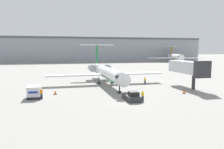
{
  "coord_description": "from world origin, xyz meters",
  "views": [
    {
      "loc": [
        -10.99,
        -32.8,
        8.39
      ],
      "look_at": [
        0.0,
        13.39,
        2.94
      ],
      "focal_mm": 35.0,
      "sensor_mm": 36.0,
      "label": 1
    }
  ],
  "objects_px": {
    "worker_near_tug": "(143,95)",
    "jet_bridge": "(188,68)",
    "traffic_cone_left": "(55,92)",
    "luggage_cart": "(34,92)",
    "worker_by_wing": "(145,80)",
    "airplane_main": "(106,72)",
    "airplane_parked_far_left": "(175,57)",
    "worker_on_apron": "(41,93)",
    "pushback_tug": "(132,97)",
    "traffic_cone_right": "(184,91)"
  },
  "relations": [
    {
      "from": "luggage_cart",
      "to": "airplane_parked_far_left",
      "type": "height_order",
      "value": "airplane_parked_far_left"
    },
    {
      "from": "luggage_cart",
      "to": "worker_on_apron",
      "type": "height_order",
      "value": "luggage_cart"
    },
    {
      "from": "luggage_cart",
      "to": "jet_bridge",
      "type": "xyz_separation_m",
      "value": [
        31.72,
        3.08,
        3.38
      ]
    },
    {
      "from": "worker_near_tug",
      "to": "traffic_cone_right",
      "type": "distance_m",
      "value": 10.74
    },
    {
      "from": "jet_bridge",
      "to": "worker_near_tug",
      "type": "bearing_deg",
      "value": -146.39
    },
    {
      "from": "worker_on_apron",
      "to": "airplane_parked_far_left",
      "type": "relative_size",
      "value": 0.05
    },
    {
      "from": "worker_by_wing",
      "to": "traffic_cone_right",
      "type": "distance_m",
      "value": 12.85
    },
    {
      "from": "airplane_main",
      "to": "worker_on_apron",
      "type": "xyz_separation_m",
      "value": [
        -14.02,
        -13.83,
        -2.03
      ]
    },
    {
      "from": "worker_near_tug",
      "to": "worker_on_apron",
      "type": "height_order",
      "value": "worker_on_apron"
    },
    {
      "from": "luggage_cart",
      "to": "airplane_parked_far_left",
      "type": "relative_size",
      "value": 0.09
    },
    {
      "from": "pushback_tug",
      "to": "traffic_cone_right",
      "type": "xyz_separation_m",
      "value": [
        11.61,
        3.15,
        -0.2
      ]
    },
    {
      "from": "luggage_cart",
      "to": "worker_by_wing",
      "type": "bearing_deg",
      "value": 22.26
    },
    {
      "from": "worker_on_apron",
      "to": "traffic_cone_left",
      "type": "xyz_separation_m",
      "value": [
        2.18,
        3.49,
        -0.59
      ]
    },
    {
      "from": "traffic_cone_right",
      "to": "worker_near_tug",
      "type": "bearing_deg",
      "value": -158.68
    },
    {
      "from": "jet_bridge",
      "to": "traffic_cone_left",
      "type": "bearing_deg",
      "value": -178.5
    },
    {
      "from": "jet_bridge",
      "to": "worker_by_wing",
      "type": "bearing_deg",
      "value": 135.66
    },
    {
      "from": "traffic_cone_left",
      "to": "jet_bridge",
      "type": "bearing_deg",
      "value": 1.5
    },
    {
      "from": "worker_by_wing",
      "to": "airplane_parked_far_left",
      "type": "distance_m",
      "value": 95.62
    },
    {
      "from": "luggage_cart",
      "to": "worker_on_apron",
      "type": "xyz_separation_m",
      "value": [
        1.28,
        -1.15,
        -0.08
      ]
    },
    {
      "from": "worker_by_wing",
      "to": "jet_bridge",
      "type": "bearing_deg",
      "value": -44.34
    },
    {
      "from": "luggage_cart",
      "to": "traffic_cone_left",
      "type": "relative_size",
      "value": 3.87
    },
    {
      "from": "traffic_cone_left",
      "to": "jet_bridge",
      "type": "distance_m",
      "value": 28.55
    },
    {
      "from": "worker_on_apron",
      "to": "airplane_parked_far_left",
      "type": "distance_m",
      "value": 118.6
    },
    {
      "from": "traffic_cone_left",
      "to": "pushback_tug",
      "type": "bearing_deg",
      "value": -32.41
    },
    {
      "from": "pushback_tug",
      "to": "luggage_cart",
      "type": "bearing_deg",
      "value": 160.71
    },
    {
      "from": "airplane_main",
      "to": "jet_bridge",
      "type": "relative_size",
      "value": 2.4
    },
    {
      "from": "pushback_tug",
      "to": "worker_near_tug",
      "type": "height_order",
      "value": "worker_near_tug"
    },
    {
      "from": "airplane_main",
      "to": "airplane_parked_far_left",
      "type": "bearing_deg",
      "value": 50.93
    },
    {
      "from": "luggage_cart",
      "to": "worker_near_tug",
      "type": "bearing_deg",
      "value": -19.82
    },
    {
      "from": "worker_near_tug",
      "to": "worker_on_apron",
      "type": "relative_size",
      "value": 0.92
    },
    {
      "from": "luggage_cart",
      "to": "worker_near_tug",
      "type": "height_order",
      "value": "luggage_cart"
    },
    {
      "from": "airplane_main",
      "to": "airplane_parked_far_left",
      "type": "distance_m",
      "value": 98.98
    },
    {
      "from": "worker_near_tug",
      "to": "jet_bridge",
      "type": "height_order",
      "value": "jet_bridge"
    },
    {
      "from": "luggage_cart",
      "to": "jet_bridge",
      "type": "height_order",
      "value": "jet_bridge"
    },
    {
      "from": "airplane_main",
      "to": "worker_by_wing",
      "type": "relative_size",
      "value": 16.16
    },
    {
      "from": "pushback_tug",
      "to": "jet_bridge",
      "type": "xyz_separation_m",
      "value": [
        15.77,
        8.66,
        3.85
      ]
    },
    {
      "from": "luggage_cart",
      "to": "traffic_cone_right",
      "type": "distance_m",
      "value": 27.67
    },
    {
      "from": "worker_by_wing",
      "to": "worker_near_tug",
      "type": "bearing_deg",
      "value": -113.18
    },
    {
      "from": "jet_bridge",
      "to": "traffic_cone_right",
      "type": "bearing_deg",
      "value": -127.07
    },
    {
      "from": "worker_on_apron",
      "to": "jet_bridge",
      "type": "bearing_deg",
      "value": 7.91
    },
    {
      "from": "airplane_parked_far_left",
      "to": "jet_bridge",
      "type": "xyz_separation_m",
      "value": [
        -45.97,
        -86.45,
        0.77
      ]
    },
    {
      "from": "pushback_tug",
      "to": "worker_near_tug",
      "type": "xyz_separation_m",
      "value": [
        1.61,
        -0.75,
        0.29
      ]
    },
    {
      "from": "airplane_main",
      "to": "traffic_cone_right",
      "type": "height_order",
      "value": "airplane_main"
    },
    {
      "from": "worker_near_tug",
      "to": "jet_bridge",
      "type": "distance_m",
      "value": 17.37
    },
    {
      "from": "traffic_cone_left",
      "to": "traffic_cone_right",
      "type": "relative_size",
      "value": 1.0
    },
    {
      "from": "pushback_tug",
      "to": "traffic_cone_left",
      "type": "bearing_deg",
      "value": 147.59
    },
    {
      "from": "airplane_main",
      "to": "luggage_cart",
      "type": "xyz_separation_m",
      "value": [
        -15.3,
        -12.68,
        -1.96
      ]
    },
    {
      "from": "luggage_cart",
      "to": "jet_bridge",
      "type": "bearing_deg",
      "value": 5.55
    },
    {
      "from": "airplane_main",
      "to": "luggage_cart",
      "type": "bearing_deg",
      "value": -140.35
    },
    {
      "from": "pushback_tug",
      "to": "worker_by_wing",
      "type": "distance_m",
      "value": 17.87
    }
  ]
}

